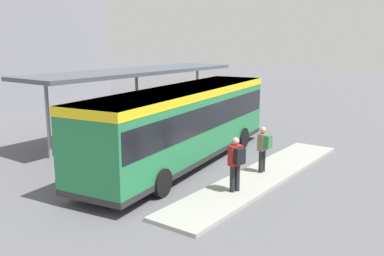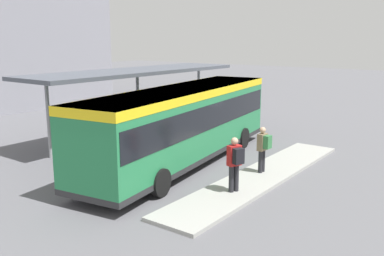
{
  "view_description": "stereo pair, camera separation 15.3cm",
  "coord_description": "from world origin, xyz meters",
  "px_view_note": "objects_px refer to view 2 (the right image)",
  "views": [
    {
      "loc": [
        -13.36,
        -10.15,
        5.01
      ],
      "look_at": [
        0.58,
        0.0,
        1.39
      ],
      "focal_mm": 40.0,
      "sensor_mm": 36.0,
      "label": 1
    },
    {
      "loc": [
        -13.27,
        -10.28,
        5.01
      ],
      "look_at": [
        0.58,
        0.0,
        1.39
      ],
      "focal_mm": 40.0,
      "sensor_mm": 36.0,
      "label": 2
    }
  ],
  "objects_px": {
    "pedestrian_waiting": "(235,161)",
    "bicycle_black": "(210,115)",
    "pedestrian_companion": "(263,147)",
    "potted_planter_near_shelter": "(206,122)",
    "bicycle_blue": "(228,117)",
    "city_bus": "(184,120)",
    "bicycle_orange": "(218,116)"
  },
  "relations": [
    {
      "from": "potted_planter_near_shelter",
      "to": "bicycle_blue",
      "type": "bearing_deg",
      "value": 8.78
    },
    {
      "from": "bicycle_blue",
      "to": "bicycle_black",
      "type": "xyz_separation_m",
      "value": [
        0.2,
        1.48,
        -0.04
      ]
    },
    {
      "from": "city_bus",
      "to": "potted_planter_near_shelter",
      "type": "xyz_separation_m",
      "value": [
        5.31,
        2.57,
        -1.22
      ]
    },
    {
      "from": "pedestrian_waiting",
      "to": "bicycle_black",
      "type": "height_order",
      "value": "pedestrian_waiting"
    },
    {
      "from": "pedestrian_waiting",
      "to": "bicycle_blue",
      "type": "bearing_deg",
      "value": -34.22
    },
    {
      "from": "city_bus",
      "to": "bicycle_black",
      "type": "distance_m",
      "value": 9.76
    },
    {
      "from": "bicycle_orange",
      "to": "potted_planter_near_shelter",
      "type": "distance_m",
      "value": 3.27
    },
    {
      "from": "pedestrian_waiting",
      "to": "potted_planter_near_shelter",
      "type": "bearing_deg",
      "value": -26.66
    },
    {
      "from": "bicycle_orange",
      "to": "bicycle_black",
      "type": "relative_size",
      "value": 1.09
    },
    {
      "from": "pedestrian_companion",
      "to": "pedestrian_waiting",
      "type": "bearing_deg",
      "value": 97.87
    },
    {
      "from": "pedestrian_waiting",
      "to": "bicycle_black",
      "type": "distance_m",
      "value": 13.18
    },
    {
      "from": "bicycle_blue",
      "to": "bicycle_orange",
      "type": "xyz_separation_m",
      "value": [
        0.02,
        0.74,
        -0.01
      ]
    },
    {
      "from": "pedestrian_waiting",
      "to": "potted_planter_near_shelter",
      "type": "xyz_separation_m",
      "value": [
        7.19,
        6.1,
        -0.57
      ]
    },
    {
      "from": "city_bus",
      "to": "pedestrian_companion",
      "type": "xyz_separation_m",
      "value": [
        0.53,
        -3.3,
        -0.7
      ]
    },
    {
      "from": "bicycle_black",
      "to": "pedestrian_waiting",
      "type": "bearing_deg",
      "value": 129.87
    },
    {
      "from": "pedestrian_companion",
      "to": "potted_planter_near_shelter",
      "type": "height_order",
      "value": "pedestrian_companion"
    },
    {
      "from": "pedestrian_waiting",
      "to": "bicycle_blue",
      "type": "distance_m",
      "value": 12.15
    },
    {
      "from": "city_bus",
      "to": "pedestrian_companion",
      "type": "relative_size",
      "value": 6.88
    },
    {
      "from": "bicycle_black",
      "to": "bicycle_orange",
      "type": "bearing_deg",
      "value": 168.64
    },
    {
      "from": "potted_planter_near_shelter",
      "to": "pedestrian_waiting",
      "type": "bearing_deg",
      "value": -139.67
    },
    {
      "from": "pedestrian_companion",
      "to": "bicycle_blue",
      "type": "bearing_deg",
      "value": -48.59
    },
    {
      "from": "city_bus",
      "to": "pedestrian_companion",
      "type": "bearing_deg",
      "value": -89.06
    },
    {
      "from": "bicycle_blue",
      "to": "bicycle_black",
      "type": "bearing_deg",
      "value": 172.48
    },
    {
      "from": "pedestrian_companion",
      "to": "bicycle_black",
      "type": "relative_size",
      "value": 1.11
    },
    {
      "from": "bicycle_orange",
      "to": "bicycle_black",
      "type": "xyz_separation_m",
      "value": [
        0.18,
        0.74,
        -0.03
      ]
    },
    {
      "from": "bicycle_blue",
      "to": "bicycle_black",
      "type": "distance_m",
      "value": 1.5
    },
    {
      "from": "bicycle_black",
      "to": "potted_planter_near_shelter",
      "type": "bearing_deg",
      "value": 123.36
    },
    {
      "from": "city_bus",
      "to": "pedestrian_waiting",
      "type": "xyz_separation_m",
      "value": [
        -1.87,
        -3.53,
        -0.65
      ]
    },
    {
      "from": "bicycle_black",
      "to": "potted_planter_near_shelter",
      "type": "relative_size",
      "value": 1.37
    },
    {
      "from": "bicycle_black",
      "to": "bicycle_blue",
      "type": "bearing_deg",
      "value": 174.39
    },
    {
      "from": "pedestrian_companion",
      "to": "bicycle_black",
      "type": "distance_m",
      "value": 11.2
    },
    {
      "from": "bicycle_blue",
      "to": "potted_planter_near_shelter",
      "type": "relative_size",
      "value": 1.53
    }
  ]
}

